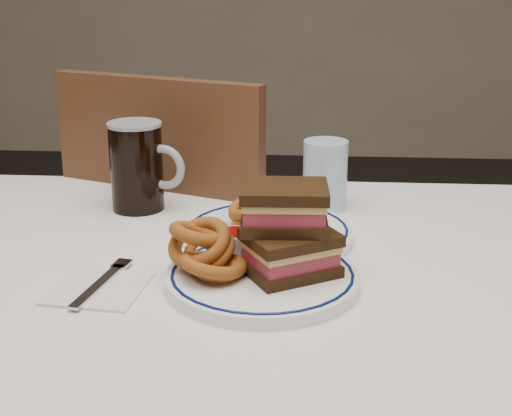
# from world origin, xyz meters

# --- Properties ---
(dining_table) EXTENTS (1.27, 0.87, 0.75)m
(dining_table) POSITION_xyz_m (0.00, 0.00, 0.64)
(dining_table) COLOR white
(dining_table) RESTS_ON floor
(chair_far) EXTENTS (0.58, 0.58, 0.97)m
(chair_far) POSITION_xyz_m (-0.09, 0.48, 0.53)
(chair_far) COLOR #492817
(chair_far) RESTS_ON floor
(main_plate) EXTENTS (0.27, 0.27, 0.02)m
(main_plate) POSITION_xyz_m (0.09, -0.07, 0.76)
(main_plate) COLOR white
(main_plate) RESTS_ON dining_table
(reuben_sandwich) EXTENTS (0.15, 0.14, 0.12)m
(reuben_sandwich) POSITION_xyz_m (0.13, -0.06, 0.83)
(reuben_sandwich) COLOR black
(reuben_sandwich) RESTS_ON main_plate
(onion_rings_main) EXTENTS (0.12, 0.12, 0.09)m
(onion_rings_main) POSITION_xyz_m (0.02, -0.07, 0.80)
(onion_rings_main) COLOR #662E0D
(onion_rings_main) RESTS_ON main_plate
(ketchup_ramekin) EXTENTS (0.06, 0.06, 0.03)m
(ketchup_ramekin) POSITION_xyz_m (0.05, -0.00, 0.79)
(ketchup_ramekin) COLOR white
(ketchup_ramekin) RESTS_ON main_plate
(beer_mug) EXTENTS (0.14, 0.10, 0.16)m
(beer_mug) POSITION_xyz_m (-0.15, 0.23, 0.83)
(beer_mug) COLOR black
(beer_mug) RESTS_ON dining_table
(water_glass) EXTENTS (0.08, 0.08, 0.12)m
(water_glass) POSITION_xyz_m (0.18, 0.26, 0.81)
(water_glass) COLOR #ADCEE0
(water_glass) RESTS_ON dining_table
(far_plate) EXTENTS (0.27, 0.27, 0.02)m
(far_plate) POSITION_xyz_m (0.09, 0.10, 0.76)
(far_plate) COLOR white
(far_plate) RESTS_ON dining_table
(onion_rings_far) EXTENTS (0.13, 0.13, 0.08)m
(onion_rings_far) POSITION_xyz_m (0.08, 0.10, 0.79)
(onion_rings_far) COLOR #662E0D
(onion_rings_far) RESTS_ON far_plate
(napkin_fork) EXTENTS (0.14, 0.16, 0.01)m
(napkin_fork) POSITION_xyz_m (-0.13, -0.10, 0.75)
(napkin_fork) COLOR silver
(napkin_fork) RESTS_ON dining_table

